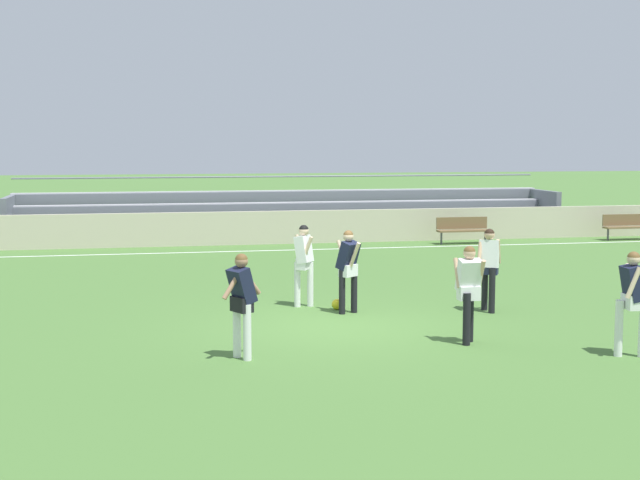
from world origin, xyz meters
name	(u,v)px	position (x,y,z in m)	size (l,w,h in m)	color
ground_plane	(335,326)	(0.00, 0.00, 0.00)	(160.00, 160.00, 0.00)	#477033
field_line_sideline	(257,251)	(0.00, 11.65, 0.00)	(44.00, 0.12, 0.01)	white
sideline_wall	(250,228)	(0.00, 13.42, 0.56)	(48.00, 0.16, 1.12)	beige
bleacher_stand	(292,212)	(1.82, 15.74, 0.89)	(19.88, 2.83, 2.16)	#B2B2B7
bench_far_right	(463,228)	(7.08, 12.23, 0.55)	(1.80, 0.40, 0.90)	brown
bench_near_wall_gap	(627,224)	(13.20, 12.23, 0.55)	(1.80, 0.40, 0.90)	brown
player_dark_wide_right	(348,264)	(0.52, 1.19, 1.00)	(0.53, 0.62, 1.68)	black
player_white_challenging	(304,258)	(-0.22, 2.08, 1.03)	(0.47, 0.60, 1.72)	white
player_white_overlapping	(489,262)	(3.35, 0.81, 1.01)	(0.61, 0.45, 1.69)	black
player_dark_dropping_back	(242,296)	(-1.97, -2.10, 1.01)	(0.68, 0.51, 1.69)	white
player_white_wide_left	(469,286)	(1.93, -1.79, 1.00)	(0.44, 0.45, 1.68)	black
player_dark_on_ball	(632,294)	(4.15, -3.18, 1.02)	(0.48, 0.48, 1.70)	white
soccer_ball	(337,304)	(0.39, 1.61, 0.11)	(0.22, 0.22, 0.22)	yellow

